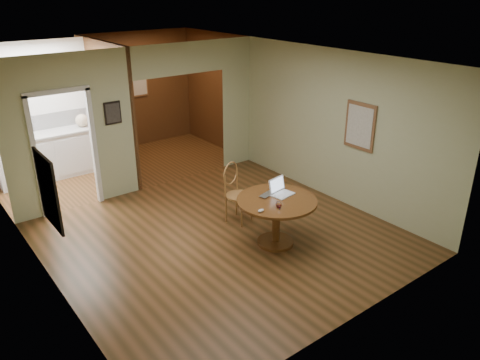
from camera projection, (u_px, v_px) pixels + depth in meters
floor at (224, 238)px, 7.38m from camera, size 5.00×5.00×0.00m
room_shell at (108, 121)px, 8.88m from camera, size 5.20×7.50×5.00m
dining_table at (276, 211)px, 7.01m from camera, size 1.20×1.20×0.75m
chair at (236, 189)px, 7.73m from camera, size 0.55×0.55×1.03m
open_laptop at (280, 190)px, 7.10m from camera, size 0.37×0.34×0.24m
closed_laptop at (270, 195)px, 7.04m from camera, size 0.33×0.26×0.02m
mouse at (261, 211)px, 6.55m from camera, size 0.10×0.06×0.04m
wine_glass at (279, 205)px, 6.67m from camera, size 0.09×0.09×0.10m
pen at (280, 207)px, 6.69m from camera, size 0.11×0.11×0.01m
kitchen_cabinet at (49, 155)px, 9.50m from camera, size 2.06×0.60×0.94m
grocery_bag at (82, 120)px, 9.70m from camera, size 0.31×0.29×0.27m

